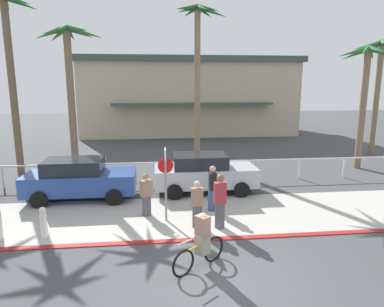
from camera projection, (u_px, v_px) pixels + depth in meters
ground_plane at (180, 174)px, 18.10m from camera, size 80.00×80.00×0.00m
sidewalk_strip at (192, 215)px, 12.45m from camera, size 44.00×4.00×0.02m
curb_paint at (199, 240)px, 10.50m from camera, size 44.00×0.24×0.03m
building_backdrop at (188, 96)px, 33.33m from camera, size 19.92×9.73×7.01m
rail_fence at (182, 165)px, 16.47m from camera, size 25.90×0.08×1.04m
stop_sign_bike_lane at (166, 174)px, 11.63m from camera, size 0.52×0.56×2.56m
bollard_0 at (44, 222)px, 10.57m from camera, size 0.20×0.20×1.00m
palm_tree_1 at (8, 46)px, 17.01m from camera, size 3.06×2.97×8.95m
palm_tree_2 at (69, 63)px, 16.82m from camera, size 3.31×3.43×7.49m
palm_tree_3 at (198, 45)px, 20.03m from camera, size 3.18×3.61×9.15m
palm_tree_4 at (366, 76)px, 18.42m from camera, size 3.58×2.73×6.68m
palm_tree_5 at (380, 66)px, 22.02m from camera, size 3.55×3.28×7.43m
car_blue_1 at (79, 179)px, 14.03m from camera, size 4.40×2.02×1.69m
car_silver_2 at (204, 173)px, 14.99m from camera, size 4.40×2.02×1.69m
cyclist_yellow_0 at (201, 242)px, 8.84m from camera, size 1.48×1.15×1.50m
pedestrian_0 at (197, 206)px, 11.27m from camera, size 0.44×0.37×1.61m
pedestrian_1 at (146, 197)px, 12.30m from camera, size 0.48×0.45×1.57m
pedestrian_2 at (212, 190)px, 12.77m from camera, size 0.32×0.40×1.73m
pedestrian_3 at (220, 203)px, 11.21m from camera, size 0.42×0.34×1.83m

